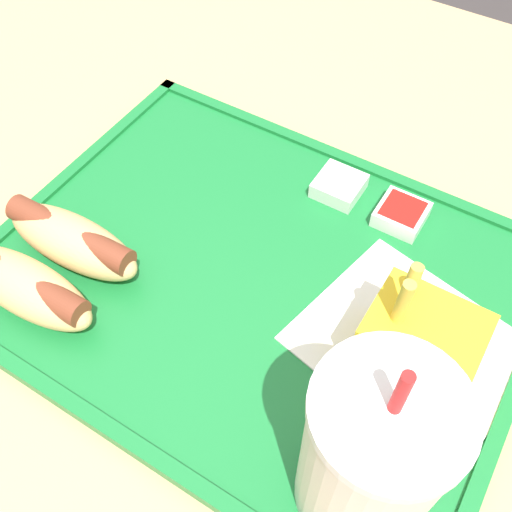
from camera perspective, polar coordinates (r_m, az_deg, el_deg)
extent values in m
plane|color=#383333|center=(1.19, -1.21, -20.61)|extent=(8.00, 8.00, 0.00)
cube|color=tan|center=(0.85, -1.62, -13.90)|extent=(1.12, 0.97, 0.71)
cube|color=#197233|center=(0.52, 0.00, -2.33)|extent=(0.45, 0.35, 0.01)
cube|color=#197233|center=(0.61, 8.44, 9.25)|extent=(0.45, 0.01, 0.00)
cube|color=#197233|center=(0.45, -11.81, -16.94)|extent=(0.45, 0.01, 0.00)
cube|color=#197233|center=(0.49, 22.97, -12.80)|extent=(0.01, 0.35, 0.00)
cube|color=#197233|center=(0.61, -17.88, 7.04)|extent=(0.01, 0.35, 0.00)
cube|color=white|center=(0.49, 14.47, -8.23)|extent=(0.19, 0.17, 0.00)
cylinder|color=silver|center=(0.38, 10.83, -18.48)|extent=(0.08, 0.08, 0.14)
cylinder|color=silver|center=(0.31, 12.89, -14.21)|extent=(0.09, 0.09, 0.01)
cylinder|color=red|center=(0.29, 13.66, -12.56)|extent=(0.01, 0.01, 0.03)
ellipsoid|color=#DBB270|center=(0.51, -21.05, -2.78)|extent=(0.13, 0.05, 0.04)
cylinder|color=brown|center=(0.51, -21.36, -2.16)|extent=(0.12, 0.02, 0.02)
ellipsoid|color=#DBB270|center=(0.53, -17.05, 1.35)|extent=(0.13, 0.05, 0.04)
cylinder|color=brown|center=(0.52, -17.30, 2.01)|extent=(0.12, 0.03, 0.02)
cube|color=gold|center=(0.46, 15.23, -8.29)|extent=(0.08, 0.06, 0.06)
cylinder|color=gold|center=(0.42, 13.59, -4.97)|extent=(0.01, 0.02, 0.09)
cylinder|color=gold|center=(0.42, 13.28, -5.69)|extent=(0.01, 0.02, 0.09)
cylinder|color=gold|center=(0.45, 13.97, -4.27)|extent=(0.01, 0.02, 0.06)
cube|color=silver|center=(0.57, 7.90, 6.63)|extent=(0.04, 0.04, 0.02)
cube|color=white|center=(0.57, 7.99, 7.14)|extent=(0.03, 0.03, 0.00)
cube|color=silver|center=(0.56, 13.66, 3.87)|extent=(0.04, 0.04, 0.02)
cube|color=#B21914|center=(0.56, 13.80, 4.37)|extent=(0.03, 0.03, 0.00)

